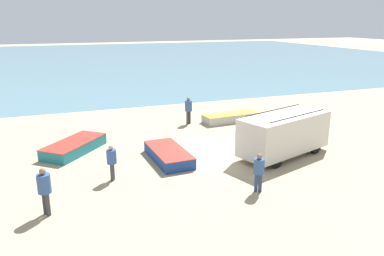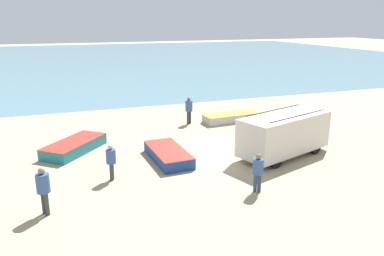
% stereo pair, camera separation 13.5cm
% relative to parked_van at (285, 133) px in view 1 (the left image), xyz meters
% --- Properties ---
extents(ground_plane, '(200.00, 200.00, 0.00)m').
position_rel_parked_van_xyz_m(ground_plane, '(-3.38, 1.49, -1.20)').
color(ground_plane, tan).
extents(sea_water, '(120.00, 80.00, 0.01)m').
position_rel_parked_van_xyz_m(sea_water, '(-3.38, 53.49, -1.19)').
color(sea_water, slate).
rests_on(sea_water, ground_plane).
extents(parked_van, '(5.54, 3.45, 2.30)m').
position_rel_parked_van_xyz_m(parked_van, '(0.00, 0.00, 0.00)').
color(parked_van, beige).
rests_on(parked_van, ground_plane).
extents(fishing_rowboat_0, '(3.74, 4.11, 0.60)m').
position_rel_parked_van_xyz_m(fishing_rowboat_0, '(-10.05, 4.39, -0.90)').
color(fishing_rowboat_0, '#1E757F').
rests_on(fishing_rowboat_0, ground_plane).
extents(fishing_rowboat_1, '(4.94, 1.59, 0.57)m').
position_rel_parked_van_xyz_m(fishing_rowboat_1, '(0.60, 6.99, -0.91)').
color(fishing_rowboat_1, '#ADA89E').
rests_on(fishing_rowboat_1, ground_plane).
extents(fishing_rowboat_2, '(1.71, 4.33, 0.56)m').
position_rel_parked_van_xyz_m(fishing_rowboat_2, '(-5.78, 1.56, -0.92)').
color(fishing_rowboat_2, navy).
rests_on(fishing_rowboat_2, ground_plane).
extents(fisherman_0, '(0.43, 0.43, 1.65)m').
position_rel_parked_van_xyz_m(fisherman_0, '(-3.38, -3.28, -0.21)').
color(fisherman_0, navy).
rests_on(fisherman_0, ground_plane).
extents(fisherman_1, '(0.43, 0.43, 1.63)m').
position_rel_parked_van_xyz_m(fisherman_1, '(-8.79, -0.08, -0.23)').
color(fisherman_1, '#38383D').
rests_on(fisherman_1, ground_plane).
extents(fisherman_2, '(0.48, 0.48, 1.81)m').
position_rel_parked_van_xyz_m(fisherman_2, '(-11.48, -2.31, -0.11)').
color(fisherman_2, '#38383D').
rests_on(fisherman_2, ground_plane).
extents(fisherman_3, '(0.48, 0.48, 1.83)m').
position_rel_parked_van_xyz_m(fisherman_3, '(-2.56, 7.43, -0.11)').
color(fisherman_3, '#38383D').
rests_on(fisherman_3, ground_plane).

